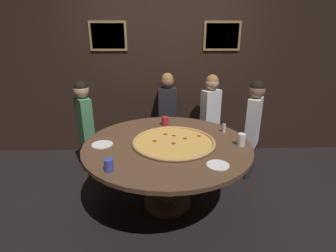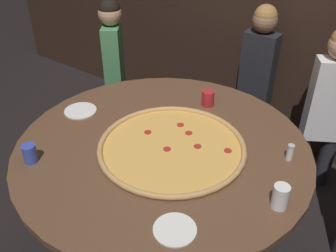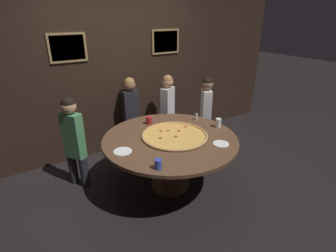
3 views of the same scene
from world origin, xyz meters
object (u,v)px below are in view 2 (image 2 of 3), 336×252
drink_cup_near_right (208,98)px  condiment_shaker (290,152)px  giant_pizza (172,146)px  drink_cup_by_shaker (280,197)px  white_plate_left_side (80,111)px  white_plate_beside_cup (175,230)px  dining_table (163,160)px  drink_cup_centre_back (30,153)px  diner_far_right (327,103)px  diner_centre_back (114,63)px  diner_far_left (257,72)px

drink_cup_near_right → condiment_shaker: (0.66, -0.24, -0.00)m
drink_cup_near_right → giant_pizza: bearing=-81.1°
drink_cup_by_shaker → white_plate_left_side: (-1.40, 0.05, -0.06)m
white_plate_beside_cup → dining_table: bearing=131.6°
drink_cup_centre_back → condiment_shaker: bearing=36.6°
giant_pizza → diner_far_right: diner_far_right is taller
drink_cup_near_right → diner_centre_back: 1.04m
condiment_shaker → diner_far_left: size_ratio=0.08×
drink_cup_centre_back → diner_centre_back: size_ratio=0.08×
drink_cup_near_right → diner_centre_back: size_ratio=0.09×
drink_cup_by_shaker → diner_far_left: 1.51m
drink_cup_near_right → diner_far_right: 0.85m
white_plate_beside_cup → drink_cup_by_shaker: bearing=52.2°
white_plate_left_side → diner_far_left: bearing=61.9°
giant_pizza → drink_cup_near_right: bearing=98.9°
condiment_shaker → dining_table: bearing=-155.3°
diner_far_right → dining_table: bearing=29.4°
condiment_shaker → diner_centre_back: bearing=166.4°
giant_pizza → drink_cup_centre_back: bearing=-135.3°
giant_pizza → condiment_shaker: size_ratio=8.80×
drink_cup_by_shaker → condiment_shaker: size_ratio=1.30×
drink_cup_centre_back → diner_centre_back: 1.37m
giant_pizza → drink_cup_by_shaker: bearing=-6.5°
diner_far_left → giant_pizza: bearing=90.8°
diner_far_right → diner_centre_back: bearing=-17.6°
giant_pizza → diner_far_right: size_ratio=0.67×
dining_table → drink_cup_centre_back: bearing=-131.9°
drink_cup_near_right → white_plate_left_side: (-0.64, -0.56, -0.05)m
drink_cup_centre_back → drink_cup_by_shaker: 1.32m
diner_far_left → diner_far_right: bearing=163.2°
white_plate_left_side → diner_far_left: 1.45m
drink_cup_centre_back → drink_cup_by_shaker: size_ratio=0.84×
white_plate_beside_cup → diner_centre_back: size_ratio=0.16×
diner_far_right → diner_centre_back: diner_far_right is taller
white_plate_left_side → giant_pizza: bearing=2.5°
diner_centre_back → dining_table: bearing=-158.4°
diner_centre_back → condiment_shaker: bearing=-137.8°
diner_far_right → drink_cup_by_shaker: bearing=64.9°
drink_cup_centre_back → white_plate_left_side: 0.55m
condiment_shaker → drink_cup_near_right: bearing=160.2°
white_plate_left_side → diner_centre_back: diner_centre_back is taller
white_plate_beside_cup → diner_far_right: (0.21, 1.56, -0.03)m
drink_cup_by_shaker → white_plate_beside_cup: drink_cup_by_shaker is taller
drink_cup_near_right → diner_centre_back: diner_centre_back is taller
giant_pizza → white_plate_beside_cup: size_ratio=4.34×
white_plate_left_side → diner_far_left: size_ratio=0.17×
giant_pizza → drink_cup_near_right: (-0.08, 0.53, 0.04)m
giant_pizza → drink_cup_near_right: size_ratio=7.96×
drink_cup_near_right → drink_cup_by_shaker: drink_cup_by_shaker is taller
drink_cup_near_right → white_plate_left_side: 0.86m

